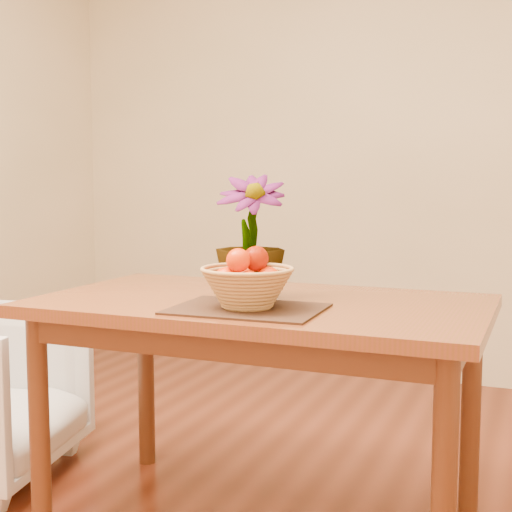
% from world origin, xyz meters
% --- Properties ---
extents(wall_back, '(4.00, 0.02, 2.70)m').
position_xyz_m(wall_back, '(0.00, 2.25, 1.35)').
color(wall_back, '#F9E3BD').
rests_on(wall_back, floor).
extents(table, '(1.40, 0.80, 0.75)m').
position_xyz_m(table, '(0.00, 0.30, 0.66)').
color(table, maroon).
rests_on(table, floor).
extents(placemat, '(0.44, 0.34, 0.01)m').
position_xyz_m(placemat, '(0.03, 0.11, 0.75)').
color(placemat, '#331B12').
rests_on(placemat, table).
extents(wicker_basket, '(0.27, 0.27, 0.11)m').
position_xyz_m(wicker_basket, '(0.03, 0.11, 0.81)').
color(wicker_basket, '#B27C4A').
rests_on(wicker_basket, placemat).
extents(orange_pile, '(0.18, 0.17, 0.13)m').
position_xyz_m(orange_pile, '(0.04, 0.12, 0.86)').
color(orange_pile, red).
rests_on(orange_pile, wicker_basket).
extents(potted_plant, '(0.28, 0.28, 0.39)m').
position_xyz_m(potted_plant, '(-0.03, 0.30, 0.95)').
color(potted_plant, '#124012').
rests_on(potted_plant, table).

